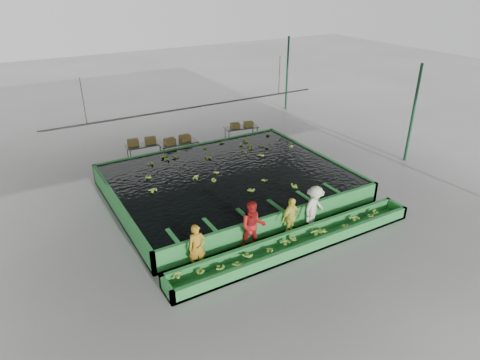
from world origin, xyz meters
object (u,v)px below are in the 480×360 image
box_stack_left (142,144)px  box_stack_right (242,127)px  worker_b (253,226)px  box_stack_mid (178,143)px  worker_a (197,247)px  packing_table_right (241,134)px  flotation_tank (229,183)px  sorting_trough (298,243)px  packing_table_left (146,152)px  worker_c (291,218)px  packing_table_mid (179,150)px  worker_d (314,208)px

box_stack_left → box_stack_right: (5.81, -0.27, -0.01)m
worker_b → box_stack_mid: worker_b is taller
worker_a → packing_table_right: size_ratio=0.86×
flotation_tank → sorting_trough: 5.10m
sorting_trough → packing_table_right: 10.91m
packing_table_left → packing_table_right: (5.68, -0.12, -0.00)m
worker_c → packing_table_mid: worker_c is taller
worker_a → worker_b: bearing=7.1°
worker_a → box_stack_left: (1.38, 9.67, 0.06)m
packing_table_mid → box_stack_mid: size_ratio=1.39×
sorting_trough → box_stack_left: box_stack_left is taller
box_stack_mid → box_stack_right: size_ratio=1.09×
worker_d → box_stack_mid: worker_d is taller
worker_d → packing_table_left: bearing=87.8°
flotation_tank → worker_a: 5.58m
worker_d → packing_table_left: 10.18m
worker_c → box_stack_right: worker_c is taller
worker_a → packing_table_mid: worker_a is taller
box_stack_left → box_stack_mid: box_stack_mid is taller
packing_table_left → packing_table_right: 5.68m
flotation_tank → worker_b: size_ratio=5.28×
worker_b → box_stack_right: (5.05, 9.41, -0.07)m
sorting_trough → packing_table_left: size_ratio=5.17×
box_stack_right → worker_b: bearing=-118.2°
box_stack_left → packing_table_mid: bearing=-23.9°
flotation_tank → box_stack_right: box_stack_right is taller
box_stack_left → box_stack_mid: bearing=-25.0°
flotation_tank → sorting_trough: (0.00, -5.10, -0.20)m
box_stack_right → packing_table_right: bearing=88.6°
worker_b → worker_c: (1.62, 0.00, -0.15)m
flotation_tank → worker_d: bearing=-72.8°
packing_table_right → box_stack_right: bearing=-91.4°
box_stack_mid → packing_table_mid: bearing=18.4°
worker_a → worker_c: bearing=7.1°
worker_c → packing_table_right: 10.09m
box_stack_left → box_stack_right: bearing=-2.6°
worker_c → worker_d: worker_d is taller
packing_table_left → sorting_trough: bearing=-79.0°
flotation_tank → worker_c: size_ratio=6.24×
worker_b → box_stack_left: (-0.76, 9.67, -0.07)m
sorting_trough → packing_table_mid: (-0.45, 9.72, 0.20)m
worker_a → box_stack_left: bearing=88.9°
worker_d → box_stack_left: 10.28m
box_stack_right → worker_c: bearing=-110.0°
packing_table_left → worker_c: bearing=-76.8°
packing_table_mid → box_stack_mid: 0.46m
worker_c → packing_table_mid: (-0.68, 8.92, -0.35)m
worker_c → packing_table_mid: bearing=80.2°
worker_c → packing_table_right: worker_c is taller
box_stack_left → worker_b: bearing=-85.5°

